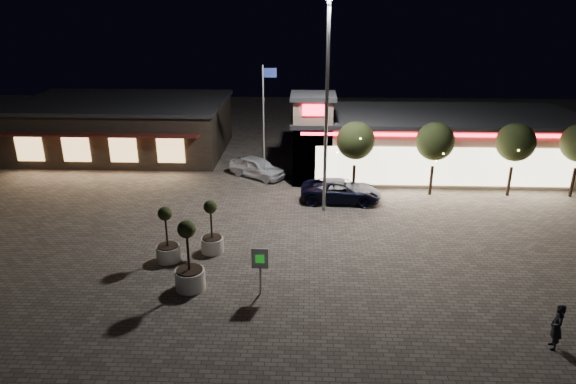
{
  "coord_description": "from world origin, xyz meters",
  "views": [
    {
      "loc": [
        0.96,
        -20.63,
        12.15
      ],
      "look_at": [
        -0.09,
        6.0,
        1.94
      ],
      "focal_mm": 32.0,
      "sensor_mm": 36.0,
      "label": 1
    }
  ],
  "objects_px": {
    "pickup_truck": "(341,191)",
    "white_sedan": "(257,167)",
    "pedestrian": "(557,327)",
    "planter_mid": "(189,268)",
    "valet_sign": "(260,262)",
    "planter_left": "(168,244)"
  },
  "relations": [
    {
      "from": "white_sedan",
      "to": "pedestrian",
      "type": "distance_m",
      "value": 22.55
    },
    {
      "from": "pedestrian",
      "to": "planter_mid",
      "type": "distance_m",
      "value": 14.69
    },
    {
      "from": "planter_left",
      "to": "valet_sign",
      "type": "relative_size",
      "value": 1.3
    },
    {
      "from": "pickup_truck",
      "to": "white_sedan",
      "type": "relative_size",
      "value": 1.18
    },
    {
      "from": "planter_mid",
      "to": "valet_sign",
      "type": "bearing_deg",
      "value": -5.74
    },
    {
      "from": "planter_mid",
      "to": "white_sedan",
      "type": "bearing_deg",
      "value": 84.18
    },
    {
      "from": "pickup_truck",
      "to": "white_sedan",
      "type": "xyz_separation_m",
      "value": [
        -5.71,
        4.41,
        0.03
      ]
    },
    {
      "from": "white_sedan",
      "to": "planter_mid",
      "type": "bearing_deg",
      "value": -152.44
    },
    {
      "from": "pickup_truck",
      "to": "valet_sign",
      "type": "bearing_deg",
      "value": 163.03
    },
    {
      "from": "pedestrian",
      "to": "planter_left",
      "type": "distance_m",
      "value": 16.98
    },
    {
      "from": "white_sedan",
      "to": "planter_left",
      "type": "height_order",
      "value": "planter_left"
    },
    {
      "from": "pickup_truck",
      "to": "planter_left",
      "type": "xyz_separation_m",
      "value": [
        -8.86,
        -8.15,
        0.18
      ]
    },
    {
      "from": "pickup_truck",
      "to": "pedestrian",
      "type": "distance_m",
      "value": 15.85
    },
    {
      "from": "pickup_truck",
      "to": "valet_sign",
      "type": "xyz_separation_m",
      "value": [
        -4.1,
        -10.95,
        0.83
      ]
    },
    {
      "from": "white_sedan",
      "to": "pedestrian",
      "type": "relative_size",
      "value": 2.35
    },
    {
      "from": "pickup_truck",
      "to": "planter_left",
      "type": "height_order",
      "value": "planter_left"
    },
    {
      "from": "pickup_truck",
      "to": "planter_mid",
      "type": "relative_size",
      "value": 1.54
    },
    {
      "from": "pedestrian",
      "to": "planter_left",
      "type": "relative_size",
      "value": 0.64
    },
    {
      "from": "white_sedan",
      "to": "pickup_truck",
      "type": "bearing_deg",
      "value": -94.31
    },
    {
      "from": "pickup_truck",
      "to": "white_sedan",
      "type": "height_order",
      "value": "white_sedan"
    },
    {
      "from": "pedestrian",
      "to": "planter_left",
      "type": "xyz_separation_m",
      "value": [
        -15.86,
        6.07,
        -0.03
      ]
    },
    {
      "from": "planter_left",
      "to": "planter_mid",
      "type": "bearing_deg",
      "value": -56.89
    }
  ]
}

